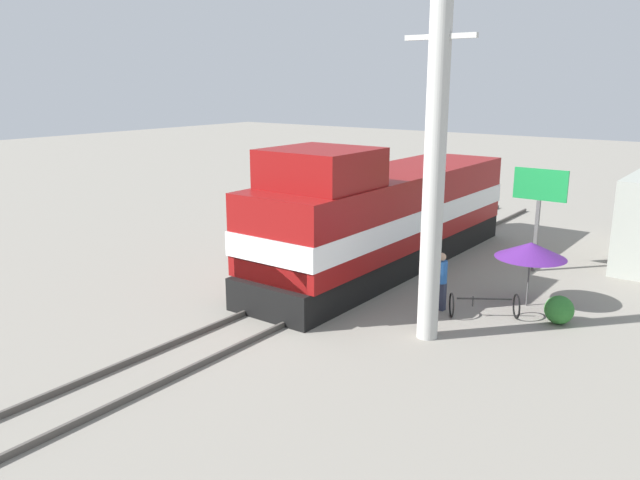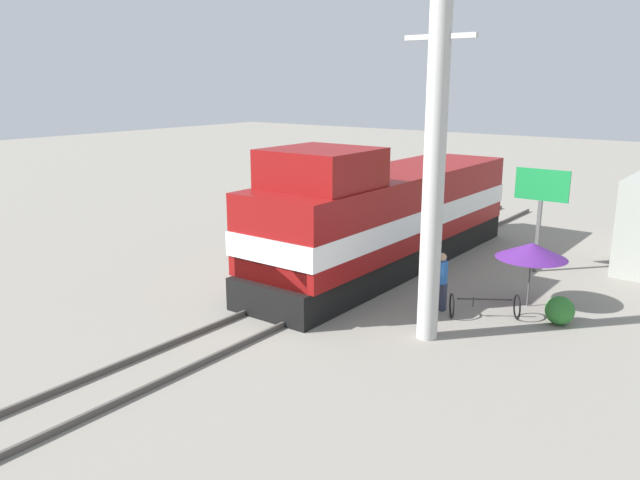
{
  "view_description": "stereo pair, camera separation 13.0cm",
  "coord_description": "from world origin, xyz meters",
  "px_view_note": "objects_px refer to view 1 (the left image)",
  "views": [
    {
      "loc": [
        10.86,
        -15.61,
        6.42
      ],
      "look_at": [
        1.2,
        -2.62,
        2.29
      ],
      "focal_mm": 35.0,
      "sensor_mm": 36.0,
      "label": 1
    },
    {
      "loc": [
        10.96,
        -15.53,
        6.42
      ],
      "look_at": [
        1.2,
        -2.62,
        2.29
      ],
      "focal_mm": 35.0,
      "sensor_mm": 36.0,
      "label": 2
    }
  ],
  "objects_px": {
    "vendor_umbrella": "(531,250)",
    "person_bystander": "(441,279)",
    "billboard_sign": "(540,194)",
    "locomotive": "(382,217)",
    "bicycle": "(484,305)",
    "utility_pole": "(434,174)"
  },
  "relations": [
    {
      "from": "locomotive",
      "to": "person_bystander",
      "type": "height_order",
      "value": "locomotive"
    },
    {
      "from": "vendor_umbrella",
      "to": "bicycle",
      "type": "distance_m",
      "value": 2.24
    },
    {
      "from": "locomotive",
      "to": "person_bystander",
      "type": "relative_size",
      "value": 7.79
    },
    {
      "from": "billboard_sign",
      "to": "bicycle",
      "type": "distance_m",
      "value": 5.79
    },
    {
      "from": "person_bystander",
      "to": "utility_pole",
      "type": "bearing_deg",
      "value": -72.7
    },
    {
      "from": "vendor_umbrella",
      "to": "bicycle",
      "type": "bearing_deg",
      "value": -110.87
    },
    {
      "from": "vendor_umbrella",
      "to": "bicycle",
      "type": "height_order",
      "value": "vendor_umbrella"
    },
    {
      "from": "utility_pole",
      "to": "locomotive",
      "type": "bearing_deg",
      "value": 132.46
    },
    {
      "from": "vendor_umbrella",
      "to": "billboard_sign",
      "type": "height_order",
      "value": "billboard_sign"
    },
    {
      "from": "locomotive",
      "to": "vendor_umbrella",
      "type": "distance_m",
      "value": 5.44
    },
    {
      "from": "utility_pole",
      "to": "billboard_sign",
      "type": "height_order",
      "value": "utility_pole"
    },
    {
      "from": "utility_pole",
      "to": "vendor_umbrella",
      "type": "height_order",
      "value": "utility_pole"
    },
    {
      "from": "person_bystander",
      "to": "bicycle",
      "type": "bearing_deg",
      "value": 6.74
    },
    {
      "from": "locomotive",
      "to": "bicycle",
      "type": "distance_m",
      "value": 5.5
    },
    {
      "from": "locomotive",
      "to": "vendor_umbrella",
      "type": "bearing_deg",
      "value": -6.83
    },
    {
      "from": "person_bystander",
      "to": "bicycle",
      "type": "xyz_separation_m",
      "value": [
        1.26,
        0.15,
        -0.56
      ]
    },
    {
      "from": "vendor_umbrella",
      "to": "billboard_sign",
      "type": "bearing_deg",
      "value": 105.45
    },
    {
      "from": "billboard_sign",
      "to": "person_bystander",
      "type": "xyz_separation_m",
      "value": [
        -0.91,
        -5.44,
        -1.78
      ]
    },
    {
      "from": "vendor_umbrella",
      "to": "person_bystander",
      "type": "relative_size",
      "value": 1.2
    },
    {
      "from": "vendor_umbrella",
      "to": "person_bystander",
      "type": "distance_m",
      "value": 2.76
    },
    {
      "from": "vendor_umbrella",
      "to": "billboard_sign",
      "type": "distance_m",
      "value": 3.87
    },
    {
      "from": "billboard_sign",
      "to": "person_bystander",
      "type": "relative_size",
      "value": 2.1
    }
  ]
}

